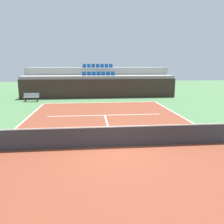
{
  "coord_description": "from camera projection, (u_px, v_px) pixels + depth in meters",
  "views": [
    {
      "loc": [
        -1.07,
        -9.51,
        3.7
      ],
      "look_at": [
        0.09,
        2.0,
        1.2
      ],
      "focal_mm": 35.65,
      "sensor_mm": 36.0,
      "label": 1
    }
  ],
  "objects": [
    {
      "name": "stands_tier_upper",
      "position": [
        98.0,
        81.0,
        27.99
      ],
      "size": [
        17.15,
        2.4,
        3.28
      ],
      "primitive_type": "cube",
      "color": "#9E9E99",
      "rests_on": "ground_plane"
    },
    {
      "name": "seating_row_lower",
      "position": [
        99.0,
        74.0,
        25.56
      ],
      "size": [
        3.75,
        0.44,
        0.44
      ],
      "color": "#145193",
      "rests_on": "stands_tier_lower"
    },
    {
      "name": "court_surface",
      "position": [
        114.0,
        147.0,
        10.14
      ],
      "size": [
        11.0,
        24.0,
        0.01
      ],
      "primitive_type": "cube",
      "color": "brown",
      "rests_on": "ground_plane"
    },
    {
      "name": "stands_tier_lower",
      "position": [
        99.0,
        86.0,
        25.75
      ],
      "size": [
        17.15,
        2.4,
        2.41
      ],
      "primitive_type": "cube",
      "color": "#9E9E99",
      "rests_on": "ground_plane"
    },
    {
      "name": "service_line_far",
      "position": [
        105.0,
        115.0,
        16.36
      ],
      "size": [
        8.26,
        0.1,
        0.0
      ],
      "primitive_type": "cube",
      "color": "white",
      "rests_on": "court_surface"
    },
    {
      "name": "player_bench",
      "position": [
        31.0,
        97.0,
        22.34
      ],
      "size": [
        1.5,
        0.4,
        0.85
      ],
      "color": "#99999E",
      "rests_on": "ground_plane"
    },
    {
      "name": "centre_service_line",
      "position": [
        108.0,
        127.0,
        13.25
      ],
      "size": [
        0.1,
        6.4,
        0.0
      ],
      "primitive_type": "cube",
      "color": "white",
      "rests_on": "court_surface"
    },
    {
      "name": "back_wall",
      "position": [
        99.0,
        89.0,
        24.47
      ],
      "size": [
        17.15,
        0.3,
        2.09
      ],
      "primitive_type": "cube",
      "color": "#33231E",
      "rests_on": "ground_plane"
    },
    {
      "name": "ground_plane",
      "position": [
        114.0,
        147.0,
        10.14
      ],
      "size": [
        80.0,
        80.0,
        0.0
      ],
      "primitive_type": "plane",
      "color": "#477042"
    },
    {
      "name": "seating_row_upper",
      "position": [
        98.0,
        66.0,
        27.71
      ],
      "size": [
        3.75,
        0.44,
        0.44
      ],
      "color": "#145193",
      "rests_on": "stands_tier_upper"
    },
    {
      "name": "baseline_far",
      "position": [
        101.0,
        103.0,
        21.76
      ],
      "size": [
        11.0,
        0.1,
        0.0
      ],
      "primitive_type": "cube",
      "color": "white",
      "rests_on": "court_surface"
    },
    {
      "name": "tennis_net",
      "position": [
        114.0,
        136.0,
        10.03
      ],
      "size": [
        11.08,
        0.08,
        1.07
      ],
      "color": "black",
      "rests_on": "court_surface"
    }
  ]
}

